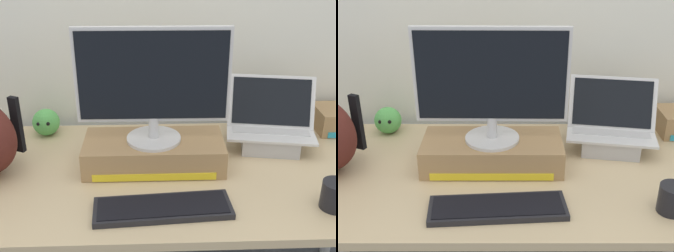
{
  "view_description": "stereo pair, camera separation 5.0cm",
  "coord_description": "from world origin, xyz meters",
  "views": [
    {
      "loc": [
        -0.05,
        -1.37,
        1.54
      ],
      "look_at": [
        0.0,
        0.0,
        0.9
      ],
      "focal_mm": 46.28,
      "sensor_mm": 36.0,
      "label": 1
    },
    {
      "loc": [
        -0.0,
        -1.37,
        1.54
      ],
      "look_at": [
        0.0,
        0.0,
        0.9
      ],
      "focal_mm": 46.28,
      "sensor_mm": 36.0,
      "label": 2
    }
  ],
  "objects": [
    {
      "name": "desk",
      "position": [
        0.0,
        0.0,
        0.65
      ],
      "size": [
        1.77,
        0.8,
        0.72
      ],
      "color": "tan",
      "rests_on": "ground"
    },
    {
      "name": "toner_box_yellow",
      "position": [
        -0.05,
        0.04,
        0.77
      ],
      "size": [
        0.51,
        0.24,
        0.11
      ],
      "color": "#9E7A51",
      "rests_on": "desk"
    },
    {
      "name": "desktop_monitor",
      "position": [
        -0.05,
        0.04,
        1.04
      ],
      "size": [
        0.54,
        0.2,
        0.42
      ],
      "rotation": [
        0.0,
        0.0,
        -0.01
      ],
      "color": "silver",
      "rests_on": "toner_box_yellow"
    },
    {
      "name": "open_laptop",
      "position": [
        0.42,
        0.18,
        0.78
      ],
      "size": [
        0.37,
        0.27,
        0.27
      ],
      "rotation": [
        0.0,
        0.0,
        -0.16
      ],
      "color": "#ADADB2",
      "rests_on": "desk"
    },
    {
      "name": "external_keyboard",
      "position": [
        -0.03,
        -0.25,
        0.73
      ],
      "size": [
        0.44,
        0.17,
        0.02
      ],
      "rotation": [
        0.0,
        0.0,
        0.07
      ],
      "color": "black",
      "rests_on": "desk"
    },
    {
      "name": "coffee_mug",
      "position": [
        0.52,
        -0.25,
        0.76
      ],
      "size": [
        0.13,
        0.09,
        0.09
      ],
      "color": "black",
      "rests_on": "desk"
    },
    {
      "name": "plush_toy",
      "position": [
        -0.51,
        0.32,
        0.77
      ],
      "size": [
        0.11,
        0.11,
        0.11
      ],
      "color": "#56B256",
      "rests_on": "desk"
    }
  ]
}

